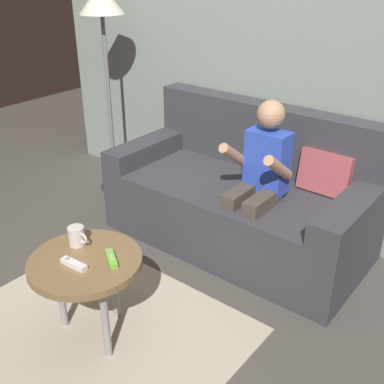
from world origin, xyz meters
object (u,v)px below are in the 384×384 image
at_px(couch, 243,198).
at_px(coffee_mug, 77,236).
at_px(coffee_table, 86,268).
at_px(game_remote_lime_center, 111,258).
at_px(floor_lamp, 102,16).
at_px(person_seated_on_couch, 258,178).
at_px(game_remote_white_near_edge, 74,264).

distance_m(couch, coffee_mug, 1.20).
relative_size(couch, coffee_mug, 14.06).
bearing_deg(coffee_table, coffee_mug, 154.64).
distance_m(game_remote_lime_center, floor_lamp, 1.93).
bearing_deg(person_seated_on_couch, game_remote_white_near_edge, -104.79).
distance_m(couch, person_seated_on_couch, 0.39).
xyz_separation_m(person_seated_on_couch, coffee_table, (-0.30, -1.04, -0.17)).
bearing_deg(couch, game_remote_lime_center, -89.06).
bearing_deg(coffee_mug, game_remote_white_near_edge, -44.89).
bearing_deg(coffee_table, floor_lamp, 132.88).
height_order(couch, person_seated_on_couch, person_seated_on_couch).
relative_size(coffee_table, floor_lamp, 0.34).
relative_size(game_remote_white_near_edge, game_remote_lime_center, 1.04).
bearing_deg(coffee_mug, couch, 79.69).
relative_size(coffee_table, game_remote_lime_center, 3.89).
xyz_separation_m(person_seated_on_couch, game_remote_white_near_edge, (-0.29, -1.11, -0.11)).
relative_size(person_seated_on_couch, game_remote_lime_center, 7.40).
xyz_separation_m(coffee_table, game_remote_lime_center, (0.11, 0.07, 0.06)).
height_order(person_seated_on_couch, game_remote_white_near_edge, person_seated_on_couch).
xyz_separation_m(game_remote_white_near_edge, floor_lamp, (-1.16, 1.31, 0.87)).
relative_size(coffee_mug, floor_lamp, 0.08).
relative_size(coffee_table, game_remote_white_near_edge, 3.75).
bearing_deg(floor_lamp, coffee_table, -47.12).
bearing_deg(coffee_table, couch, 85.95).
bearing_deg(coffee_table, game_remote_white_near_edge, -86.40).
bearing_deg(couch, coffee_mug, -100.31).
distance_m(couch, coffee_table, 1.23).
height_order(coffee_mug, floor_lamp, floor_lamp).
distance_m(coffee_table, game_remote_white_near_edge, 0.09).
bearing_deg(game_remote_white_near_edge, game_remote_lime_center, 53.35).
bearing_deg(game_remote_lime_center, coffee_mug, -178.18).
relative_size(person_seated_on_couch, coffee_table, 1.90).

